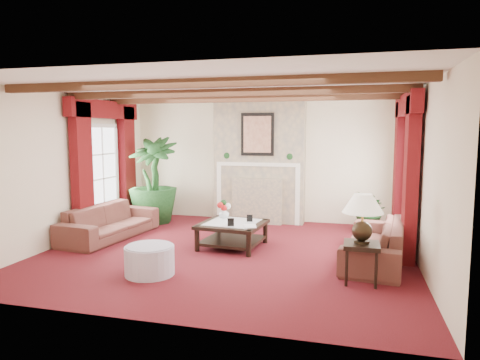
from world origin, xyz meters
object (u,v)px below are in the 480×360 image
(sofa_left, at_px, (110,216))
(ottoman, at_px, (150,260))
(sofa_right, at_px, (375,235))
(coffee_table, at_px, (232,235))
(potted_palm, at_px, (154,199))
(side_table, at_px, (361,263))

(sofa_left, distance_m, ottoman, 2.43)
(sofa_right, bearing_deg, coffee_table, -88.52)
(potted_palm, xyz_separation_m, side_table, (4.39, -2.79, -0.26))
(sofa_left, distance_m, side_table, 4.76)
(potted_palm, relative_size, ottoman, 2.75)
(sofa_left, relative_size, coffee_table, 2.07)
(coffee_table, relative_size, ottoman, 1.51)
(sofa_left, relative_size, sofa_right, 0.99)
(sofa_right, relative_size, potted_palm, 1.14)
(potted_palm, height_order, ottoman, potted_palm)
(sofa_right, bearing_deg, potted_palm, -103.76)
(coffee_table, bearing_deg, sofa_right, 0.26)
(potted_palm, relative_size, side_table, 3.54)
(side_table, distance_m, ottoman, 2.92)
(coffee_table, bearing_deg, potted_palm, 151.63)
(sofa_left, distance_m, sofa_right, 4.80)
(ottoman, bearing_deg, sofa_left, 134.32)
(sofa_right, relative_size, ottoman, 3.15)
(sofa_right, distance_m, coffee_table, 2.39)
(coffee_table, bearing_deg, side_table, -25.12)
(sofa_right, xyz_separation_m, coffee_table, (-2.37, 0.22, -0.20))
(side_table, bearing_deg, sofa_left, 164.02)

